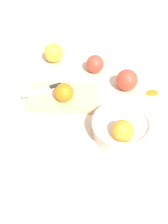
{
  "coord_description": "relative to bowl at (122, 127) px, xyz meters",
  "views": [
    {
      "loc": [
        -0.13,
        0.68,
        0.64
      ],
      "look_at": [
        0.01,
        0.11,
        0.04
      ],
      "focal_mm": 40.2,
      "sensor_mm": 36.0,
      "label": 1
    }
  ],
  "objects": [
    {
      "name": "apple_front_left",
      "position": [
        0.02,
        -0.24,
        0.0
      ],
      "size": [
        0.08,
        0.08,
        0.08
      ],
      "primitive_type": "sphere",
      "color": "#D6422D",
      "rests_on": "ground_plane"
    },
    {
      "name": "apple_front_right_2",
      "position": [
        0.35,
        -0.35,
        0.0
      ],
      "size": [
        0.08,
        0.08,
        0.08
      ],
      "primitive_type": "sphere",
      "color": "gold",
      "rests_on": "ground_plane"
    },
    {
      "name": "citrus_peel",
      "position": [
        -0.09,
        -0.24,
        -0.03
      ],
      "size": [
        0.06,
        0.06,
        0.01
      ],
      "primitive_type": "ellipsoid",
      "rotation": [
        0.0,
        0.0,
        0.56
      ],
      "color": "orange",
      "rests_on": "ground_plane"
    },
    {
      "name": "ground_plane",
      "position": [
        0.12,
        -0.15,
        -0.04
      ],
      "size": [
        2.4,
        2.4,
        0.0
      ],
      "primitive_type": "plane",
      "color": "beige"
    },
    {
      "name": "knife",
      "position": [
        0.3,
        -0.13,
        -0.01
      ],
      "size": [
        0.13,
        0.11,
        0.01
      ],
      "color": "silver",
      "rests_on": "cutting_board"
    },
    {
      "name": "cutting_board",
      "position": [
        0.24,
        -0.12,
        -0.03
      ],
      "size": [
        0.28,
        0.2,
        0.02
      ],
      "primitive_type": "cube",
      "rotation": [
        0.0,
        0.0,
        0.2
      ],
      "color": "#DBB77F",
      "rests_on": "ground_plane"
    },
    {
      "name": "apple_front_right",
      "position": [
        0.16,
        -0.32,
        -0.0
      ],
      "size": [
        0.07,
        0.07,
        0.07
      ],
      "primitive_type": "sphere",
      "color": "#D6422D",
      "rests_on": "ground_plane"
    },
    {
      "name": "orange_on_board",
      "position": [
        0.22,
        -0.09,
        0.02
      ],
      "size": [
        0.07,
        0.07,
        0.07
      ],
      "primitive_type": "sphere",
      "color": "orange",
      "rests_on": "cutting_board"
    },
    {
      "name": "bowl",
      "position": [
        0.0,
        0.0,
        0.0
      ],
      "size": [
        0.2,
        0.2,
        0.1
      ],
      "color": "beige",
      "rests_on": "ground_plane"
    }
  ]
}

